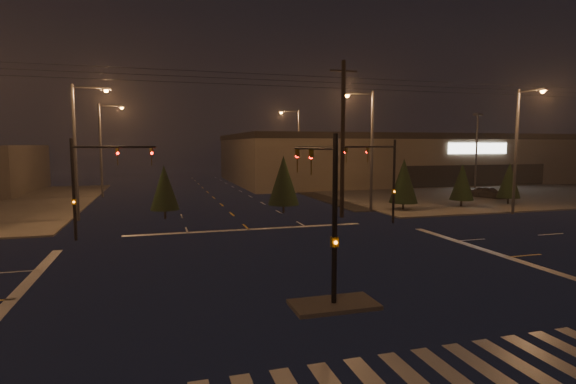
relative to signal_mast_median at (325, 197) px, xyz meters
name	(u,v)px	position (x,y,z in m)	size (l,w,h in m)	color
ground	(299,275)	(0.00, 3.07, -3.75)	(140.00, 140.00, 0.00)	black
sidewalk_ne	(453,189)	(30.00, 33.07, -3.69)	(36.00, 36.00, 0.12)	#45423D
median_island	(334,305)	(0.00, -0.93, -3.68)	(3.00, 1.60, 0.15)	#45423D
crosswalk	(412,377)	(0.00, -5.93, -3.75)	(15.00, 2.60, 0.01)	beige
stop_bar_far	(249,229)	(0.00, 14.07, -3.75)	(16.00, 0.50, 0.01)	beige
parking_lot	(497,190)	(35.00, 31.07, -3.71)	(50.00, 24.00, 0.08)	black
retail_building	(418,156)	(35.00, 49.06, 0.09)	(60.20, 28.30, 7.20)	brown
signal_mast_median	(325,197)	(0.00, 0.00, 0.00)	(0.25, 4.59, 6.00)	black
signal_mast_ne	(384,171)	(9.50, 13.21, 0.04)	(4.84, 1.86, 6.00)	black
signal_mast_nw	(91,177)	(-9.50, 13.21, 0.04)	(4.84, 1.86, 6.00)	black
streetlight_1	(79,143)	(-11.18, 21.07, 2.05)	(2.77, 0.32, 10.00)	#38383A
streetlight_2	(104,143)	(-11.18, 37.07, 2.05)	(2.77, 0.32, 10.00)	#38383A
streetlight_3	(369,143)	(11.18, 19.07, 2.05)	(2.77, 0.32, 10.00)	#38383A
streetlight_4	(297,144)	(11.18, 39.07, 2.05)	(2.77, 0.32, 10.00)	#38383A
streetlight_6	(519,143)	(22.00, 14.26, 2.05)	(0.32, 2.77, 10.00)	#38383A
utility_pole_1	(343,138)	(8.00, 17.07, 2.38)	(2.20, 0.32, 12.00)	black
conifer_0	(404,181)	(14.43, 18.82, -1.17)	(2.42, 2.42, 4.48)	black
conifer_1	(462,182)	(20.56, 19.15, -1.42)	(2.10, 2.10, 3.98)	black
conifer_2	(509,180)	(25.91, 19.37, -1.41)	(2.10, 2.10, 3.99)	black
conifer_3	(164,187)	(-5.27, 20.24, -1.34)	(2.19, 2.19, 4.12)	black
conifer_4	(284,180)	(4.24, 20.51, -1.02)	(2.60, 2.60, 4.76)	black
car_parked	(489,192)	(27.69, 24.07, -3.10)	(1.54, 3.84, 1.31)	black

